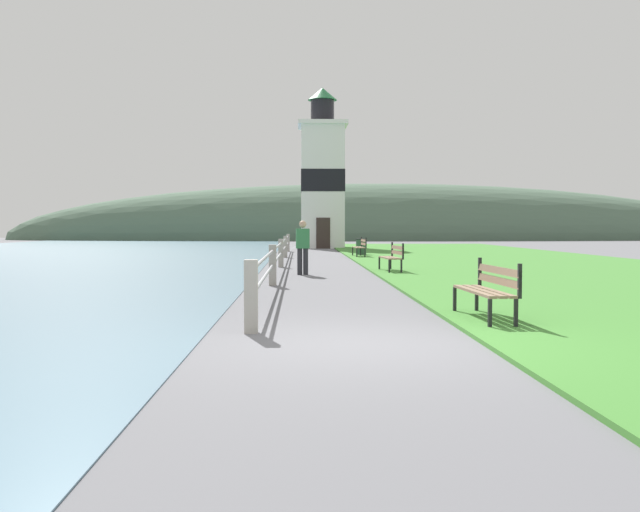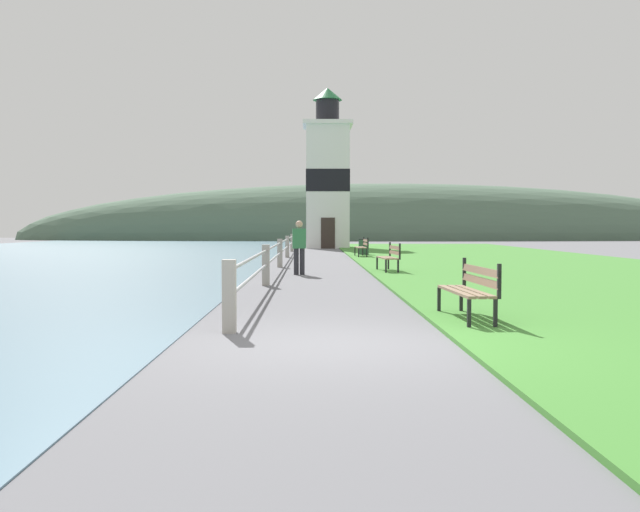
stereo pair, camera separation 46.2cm
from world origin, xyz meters
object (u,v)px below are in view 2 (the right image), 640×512
at_px(park_bench_midway, 390,256).
at_px(lighthouse, 327,178).
at_px(person_strolling, 299,245).
at_px(park_bench_near, 471,287).
at_px(park_bench_far, 363,246).
at_px(trash_bin, 364,247).

distance_m(park_bench_midway, lighthouse, 25.52).
bearing_deg(person_strolling, park_bench_near, -169.69).
bearing_deg(park_bench_midway, lighthouse, -90.75).
height_order(park_bench_near, park_bench_midway, same).
distance_m(park_bench_near, lighthouse, 36.82).
relative_size(park_bench_near, park_bench_far, 1.09).
xyz_separation_m(park_bench_near, trash_bin, (0.15, 24.21, -0.12)).
bearing_deg(lighthouse, park_bench_midway, -86.83).
distance_m(park_bench_near, person_strolling, 10.92).
xyz_separation_m(person_strolling, trash_bin, (2.93, 13.65, -0.46)).
bearing_deg(park_bench_near, trash_bin, -92.77).
distance_m(lighthouse, person_strolling, 26.32).
bearing_deg(lighthouse, trash_bin, -83.05).
distance_m(park_bench_near, park_bench_far, 22.24).
bearing_deg(person_strolling, lighthouse, -7.62).
distance_m(park_bench_near, trash_bin, 24.21).
height_order(park_bench_midway, trash_bin, park_bench_midway).
bearing_deg(park_bench_near, person_strolling, -77.64).
xyz_separation_m(park_bench_midway, lighthouse, (-1.39, 25.15, 4.09)).
xyz_separation_m(park_bench_far, person_strolling, (-2.74, -11.68, 0.34)).
relative_size(park_bench_midway, person_strolling, 1.07).
bearing_deg(person_strolling, park_bench_midway, -77.42).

